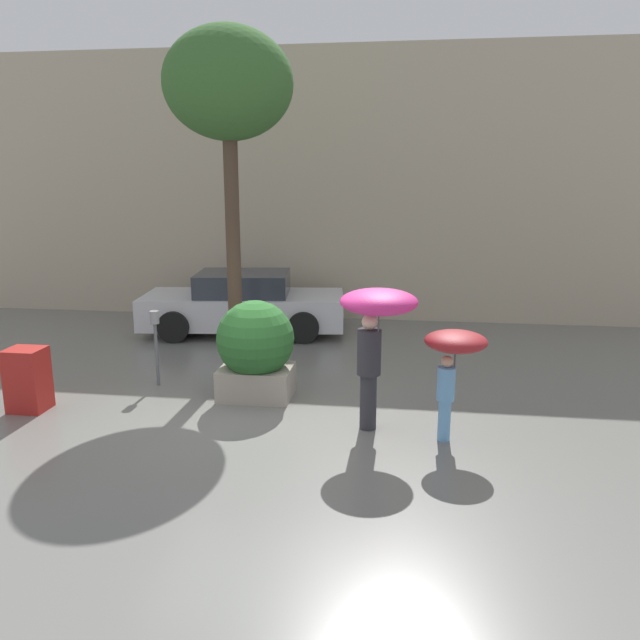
{
  "coord_description": "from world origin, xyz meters",
  "views": [
    {
      "loc": [
        2.16,
        -7.77,
        3.24
      ],
      "look_at": [
        0.87,
        1.6,
        1.05
      ],
      "focal_mm": 35.0,
      "sensor_mm": 36.0,
      "label": 1
    }
  ],
  "objects_px": {
    "street_tree": "(228,88)",
    "person_child": "(454,352)",
    "person_adult": "(376,319)",
    "planter_box": "(255,348)",
    "parked_car_near": "(244,305)",
    "newspaper_box": "(28,380)",
    "parking_meter": "(155,332)"
  },
  "relations": [
    {
      "from": "parking_meter",
      "to": "person_adult",
      "type": "bearing_deg",
      "value": -21.04
    },
    {
      "from": "person_child",
      "to": "parking_meter",
      "type": "xyz_separation_m",
      "value": [
        -4.44,
        1.51,
        -0.27
      ]
    },
    {
      "from": "person_child",
      "to": "parked_car_near",
      "type": "distance_m",
      "value": 6.45
    },
    {
      "from": "person_adult",
      "to": "street_tree",
      "type": "relative_size",
      "value": 0.33
    },
    {
      "from": "person_adult",
      "to": "newspaper_box",
      "type": "bearing_deg",
      "value": -146.42
    },
    {
      "from": "planter_box",
      "to": "newspaper_box",
      "type": "bearing_deg",
      "value": -162.45
    },
    {
      "from": "parked_car_near",
      "to": "street_tree",
      "type": "distance_m",
      "value": 4.54
    },
    {
      "from": "planter_box",
      "to": "street_tree",
      "type": "relative_size",
      "value": 0.26
    },
    {
      "from": "street_tree",
      "to": "newspaper_box",
      "type": "relative_size",
      "value": 6.24
    },
    {
      "from": "street_tree",
      "to": "person_child",
      "type": "bearing_deg",
      "value": -40.11
    },
    {
      "from": "person_child",
      "to": "street_tree",
      "type": "height_order",
      "value": "street_tree"
    },
    {
      "from": "parked_car_near",
      "to": "person_child",
      "type": "bearing_deg",
      "value": -148.66
    },
    {
      "from": "parking_meter",
      "to": "newspaper_box",
      "type": "bearing_deg",
      "value": -137.47
    },
    {
      "from": "planter_box",
      "to": "newspaper_box",
      "type": "xyz_separation_m",
      "value": [
        -3.05,
        -0.97,
        -0.31
      ]
    },
    {
      "from": "planter_box",
      "to": "person_adult",
      "type": "relative_size",
      "value": 0.78
    },
    {
      "from": "person_adult",
      "to": "person_child",
      "type": "distance_m",
      "value": 1.03
    },
    {
      "from": "person_adult",
      "to": "parked_car_near",
      "type": "bearing_deg",
      "value": 156.03
    },
    {
      "from": "parked_car_near",
      "to": "newspaper_box",
      "type": "xyz_separation_m",
      "value": [
        -1.86,
        -4.81,
        -0.15
      ]
    },
    {
      "from": "person_child",
      "to": "parking_meter",
      "type": "height_order",
      "value": "person_child"
    },
    {
      "from": "street_tree",
      "to": "newspaper_box",
      "type": "xyz_separation_m",
      "value": [
        -2.25,
        -2.77,
        -4.18
      ]
    },
    {
      "from": "newspaper_box",
      "to": "person_adult",
      "type": "bearing_deg",
      "value": -0.85
    },
    {
      "from": "planter_box",
      "to": "person_child",
      "type": "height_order",
      "value": "planter_box"
    },
    {
      "from": "planter_box",
      "to": "street_tree",
      "type": "xyz_separation_m",
      "value": [
        -0.8,
        1.8,
        3.87
      ]
    },
    {
      "from": "planter_box",
      "to": "person_adult",
      "type": "xyz_separation_m",
      "value": [
        1.82,
        -1.04,
        0.74
      ]
    },
    {
      "from": "person_child",
      "to": "parked_car_near",
      "type": "height_order",
      "value": "person_child"
    },
    {
      "from": "street_tree",
      "to": "newspaper_box",
      "type": "bearing_deg",
      "value": -129.15
    },
    {
      "from": "planter_box",
      "to": "person_child",
      "type": "bearing_deg",
      "value": -23.51
    },
    {
      "from": "person_child",
      "to": "parked_car_near",
      "type": "relative_size",
      "value": 0.32
    },
    {
      "from": "person_adult",
      "to": "newspaper_box",
      "type": "distance_m",
      "value": 4.98
    },
    {
      "from": "planter_box",
      "to": "person_child",
      "type": "relative_size",
      "value": 1.05
    },
    {
      "from": "parking_meter",
      "to": "newspaper_box",
      "type": "height_order",
      "value": "parking_meter"
    },
    {
      "from": "street_tree",
      "to": "parking_meter",
      "type": "xyz_separation_m",
      "value": [
        -0.87,
        -1.5,
        -3.76
      ]
    }
  ]
}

